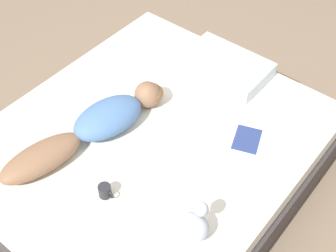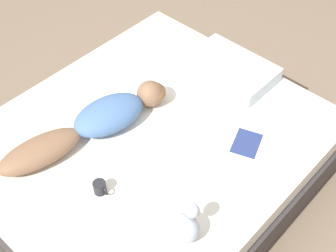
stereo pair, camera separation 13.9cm
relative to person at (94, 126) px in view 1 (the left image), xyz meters
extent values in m
plane|color=#7A6651|center=(0.28, 0.22, -0.53)|extent=(12.00, 12.00, 0.00)
cube|color=#383333|center=(0.28, 0.22, -0.38)|extent=(1.97, 2.25, 0.29)
cube|color=silver|center=(0.28, 0.22, -0.16)|extent=(1.91, 2.19, 0.15)
ellipsoid|color=brown|center=(-0.07, -0.39, -0.01)|extent=(0.33, 0.60, 0.14)
ellipsoid|color=#476B9E|center=(0.02, 0.11, 0.01)|extent=(0.39, 0.56, 0.18)
ellipsoid|color=brown|center=(0.09, 0.46, 0.01)|extent=(0.22, 0.21, 0.10)
sphere|color=brown|center=(0.08, 0.44, 0.01)|extent=(0.19, 0.19, 0.19)
cube|color=white|center=(0.57, 0.50, -0.08)|extent=(0.35, 0.39, 0.01)
cube|color=white|center=(0.81, 0.59, -0.08)|extent=(0.35, 0.39, 0.01)
cube|color=navy|center=(0.81, 0.59, -0.08)|extent=(0.24, 0.27, 0.00)
cylinder|color=#232328|center=(0.39, -0.31, -0.04)|extent=(0.08, 0.08, 0.08)
cylinder|color=black|center=(0.39, -0.31, -0.01)|extent=(0.07, 0.07, 0.01)
torus|color=#232328|center=(0.43, -0.31, -0.04)|extent=(0.06, 0.01, 0.06)
ellipsoid|color=#B2BCCC|center=(0.95, -0.19, -0.01)|extent=(0.18, 0.16, 0.15)
sphere|color=#B2BCCC|center=(0.95, -0.13, 0.09)|extent=(0.08, 0.08, 0.08)
cube|color=silver|center=(0.31, 1.07, -0.03)|extent=(0.64, 0.41, 0.11)
camera|label=1|loc=(1.68, -1.32, 2.25)|focal=50.00mm
camera|label=2|loc=(1.79, -1.23, 2.25)|focal=50.00mm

